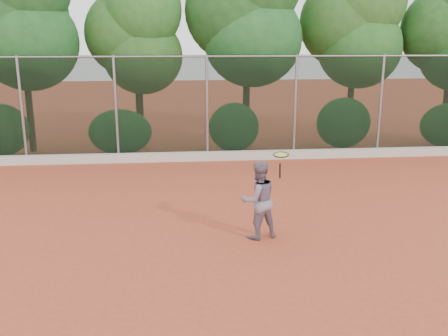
{
  "coord_description": "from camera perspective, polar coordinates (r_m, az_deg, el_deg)",
  "views": [
    {
      "loc": [
        -1.0,
        -9.61,
        4.04
      ],
      "look_at": [
        0.0,
        1.0,
        1.25
      ],
      "focal_mm": 40.0,
      "sensor_mm": 36.0,
      "label": 1
    }
  ],
  "objects": [
    {
      "name": "chainlink_fence",
      "position": [
        16.78,
        -1.95,
        7.19
      ],
      "size": [
        24.09,
        0.09,
        3.5
      ],
      "color": "black",
      "rests_on": "ground"
    },
    {
      "name": "foliage_backdrop",
      "position": [
        18.6,
        -4.15,
        15.75
      ],
      "size": [
        23.7,
        3.63,
        7.55
      ],
      "color": "#3D2917",
      "rests_on": "ground"
    },
    {
      "name": "tennis_ball_in_flight",
      "position": [
        10.47,
        -8.72,
        1.51
      ],
      "size": [
        0.07,
        0.07,
        0.07
      ],
      "color": "#C1E333",
      "rests_on": "ground"
    },
    {
      "name": "tennis_racket",
      "position": [
        10.03,
        6.52,
        1.3
      ],
      "size": [
        0.4,
        0.4,
        0.55
      ],
      "color": "black",
      "rests_on": "ground"
    },
    {
      "name": "ground",
      "position": [
        10.47,
        0.52,
        -8.02
      ],
      "size": [
        80.0,
        80.0,
        0.0
      ],
      "primitive_type": "plane",
      "color": "#B3462A",
      "rests_on": "ground"
    },
    {
      "name": "tennis_player",
      "position": [
        10.26,
        3.93,
        -3.66
      ],
      "size": [
        0.94,
        0.83,
        1.64
      ],
      "primitive_type": "imported",
      "rotation": [
        0.0,
        0.0,
        3.44
      ],
      "color": "slate",
      "rests_on": "ground"
    },
    {
      "name": "concrete_curb",
      "position": [
        16.91,
        -1.86,
        1.36
      ],
      "size": [
        24.0,
        0.2,
        0.3
      ],
      "primitive_type": "cube",
      "color": "beige",
      "rests_on": "ground"
    }
  ]
}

